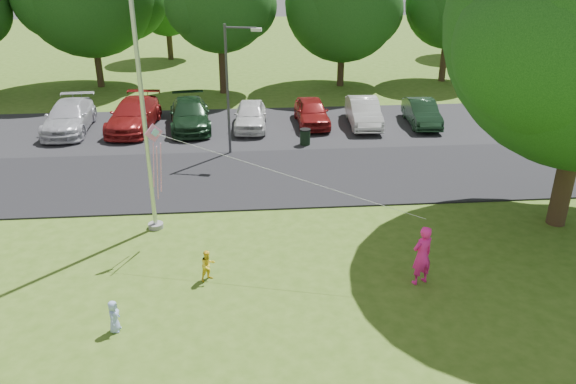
{
  "coord_description": "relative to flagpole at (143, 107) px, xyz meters",
  "views": [
    {
      "loc": [
        -0.5,
        -11.95,
        8.86
      ],
      "look_at": [
        0.86,
        4.0,
        1.6
      ],
      "focal_mm": 35.0,
      "sensor_mm": 36.0,
      "label": 1
    }
  ],
  "objects": [
    {
      "name": "kite",
      "position": [
        0.67,
        -1.19,
        -0.96
      ],
      "size": [
        7.65,
        3.12,
        2.49
      ],
      "rotation": [
        0.0,
        0.0,
        0.54
      ],
      "color": "pink",
      "rests_on": "ground"
    },
    {
      "name": "child_blue",
      "position": [
        -0.29,
        -5.4,
        -3.74
      ],
      "size": [
        0.33,
        0.45,
        0.86
      ],
      "primitive_type": "imported",
      "rotation": [
        0.0,
        0.0,
        1.43
      ],
      "color": "#9CB3EF",
      "rests_on": "ground"
    },
    {
      "name": "child_yellow",
      "position": [
        1.91,
        -3.31,
        -3.7
      ],
      "size": [
        0.58,
        0.55,
        0.94
      ],
      "primitive_type": "imported",
      "rotation": [
        0.0,
        0.0,
        0.63
      ],
      "color": "yellow",
      "rests_on": "ground"
    },
    {
      "name": "trash_can",
      "position": [
        5.9,
        7.69,
        -3.76
      ],
      "size": [
        0.51,
        0.51,
        0.81
      ],
      "rotation": [
        0.0,
        0.0,
        0.27
      ],
      "color": "black",
      "rests_on": "ground"
    },
    {
      "name": "street_lamp",
      "position": [
        2.65,
        6.85,
        -0.76
      ],
      "size": [
        1.57,
        0.51,
        5.67
      ],
      "rotation": [
        0.0,
        0.0,
        -0.23
      ],
      "color": "#3F3F44",
      "rests_on": "ground"
    },
    {
      "name": "parking_strip",
      "position": [
        3.5,
        10.5,
        -4.14
      ],
      "size": [
        42.0,
        7.0,
        0.06
      ],
      "primitive_type": "cube",
      "color": "black",
      "rests_on": "ground"
    },
    {
      "name": "woman",
      "position": [
        7.82,
        -3.96,
        -3.28
      ],
      "size": [
        0.76,
        0.64,
        1.77
      ],
      "primitive_type": "imported",
      "rotation": [
        0.0,
        0.0,
        3.53
      ],
      "color": "#FF2195",
      "rests_on": "ground"
    },
    {
      "name": "horizon_trees",
      "position": [
        7.56,
        28.88,
        0.14
      ],
      "size": [
        77.46,
        7.2,
        7.02
      ],
      "color": "#332316",
      "rests_on": "ground"
    },
    {
      "name": "park_road",
      "position": [
        3.5,
        4.0,
        -4.14
      ],
      "size": [
        60.0,
        6.0,
        0.06
      ],
      "primitive_type": "cube",
      "color": "black",
      "rests_on": "ground"
    },
    {
      "name": "flagpole",
      "position": [
        0.0,
        0.0,
        0.0
      ],
      "size": [
        0.5,
        0.5,
        10.0
      ],
      "color": "#B7BABF",
      "rests_on": "ground"
    },
    {
      "name": "parked_cars",
      "position": [
        1.76,
        10.64,
        -3.41
      ],
      "size": [
        19.63,
        5.17,
        1.45
      ],
      "color": "silver",
      "rests_on": "ground"
    },
    {
      "name": "ground",
      "position": [
        3.5,
        -5.0,
        -4.17
      ],
      "size": [
        120.0,
        120.0,
        0.0
      ],
      "primitive_type": "plane",
      "color": "#3B5D18",
      "rests_on": "ground"
    }
  ]
}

